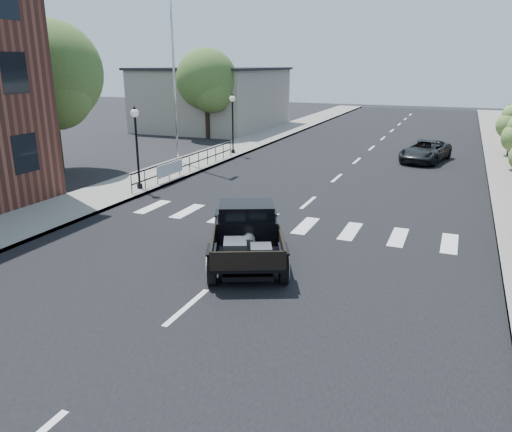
% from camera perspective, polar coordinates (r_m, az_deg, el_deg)
% --- Properties ---
extents(ground, '(120.00, 120.00, 0.00)m').
position_cam_1_polar(ground, '(14.54, -1.97, -5.38)').
color(ground, black).
rests_on(ground, ground).
extents(road, '(14.00, 80.00, 0.02)m').
position_cam_1_polar(road, '(28.34, 10.64, 5.50)').
color(road, black).
rests_on(road, ground).
extents(road_markings, '(12.00, 60.00, 0.06)m').
position_cam_1_polar(road_markings, '(23.58, 8.07, 3.28)').
color(road_markings, silver).
rests_on(road_markings, ground).
extents(sidewalk_left, '(3.00, 80.00, 0.15)m').
position_cam_1_polar(sidewalk_left, '(31.13, -4.93, 6.87)').
color(sidewalk_left, gray).
rests_on(sidewalk_left, ground).
extents(low_building_left, '(10.00, 12.00, 5.00)m').
position_cam_1_polar(low_building_left, '(45.28, -4.84, 13.14)').
color(low_building_left, '#ACA090').
rests_on(low_building_left, ground).
extents(railing, '(0.08, 10.00, 1.00)m').
position_cam_1_polar(railing, '(26.15, -7.62, 6.11)').
color(railing, black).
rests_on(railing, sidewalk_left).
extents(banner, '(0.04, 2.20, 0.60)m').
position_cam_1_polar(banner, '(24.47, -9.76, 4.79)').
color(banner, silver).
rests_on(banner, sidewalk_left).
extents(lamp_post_b, '(0.36, 0.36, 3.64)m').
position_cam_1_polar(lamp_post_b, '(22.77, -13.44, 7.56)').
color(lamp_post_b, black).
rests_on(lamp_post_b, sidewalk_left).
extents(lamp_post_c, '(0.36, 0.36, 3.64)m').
position_cam_1_polar(lamp_post_c, '(31.35, -2.68, 10.49)').
color(lamp_post_c, black).
rests_on(lamp_post_c, sidewalk_left).
extents(flagpole, '(0.12, 0.12, 11.77)m').
position_cam_1_polar(flagpole, '(28.38, -9.46, 17.82)').
color(flagpole, silver).
rests_on(flagpole, sidewalk_left).
extents(big_tree_near, '(5.26, 5.26, 7.73)m').
position_cam_1_polar(big_tree_near, '(28.19, -22.20, 12.42)').
color(big_tree_near, '#425F28').
rests_on(big_tree_near, ground).
extents(big_tree_far, '(4.55, 4.55, 6.68)m').
position_cam_1_polar(big_tree_far, '(38.77, -5.62, 13.71)').
color(big_tree_far, '#425F28').
rests_on(big_tree_far, ground).
extents(small_tree_e, '(1.77, 1.77, 2.95)m').
position_cam_1_polar(small_tree_e, '(34.25, 27.10, 8.64)').
color(small_tree_e, olive).
rests_on(small_tree_e, sidewalk_right).
extents(hotrod_pickup, '(4.08, 5.39, 1.69)m').
position_cam_1_polar(hotrod_pickup, '(14.50, -1.07, -1.86)').
color(hotrod_pickup, black).
rests_on(hotrod_pickup, ground).
extents(second_car, '(2.98, 4.80, 1.24)m').
position_cam_1_polar(second_car, '(31.05, 18.79, 7.02)').
color(second_car, black).
rests_on(second_car, ground).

